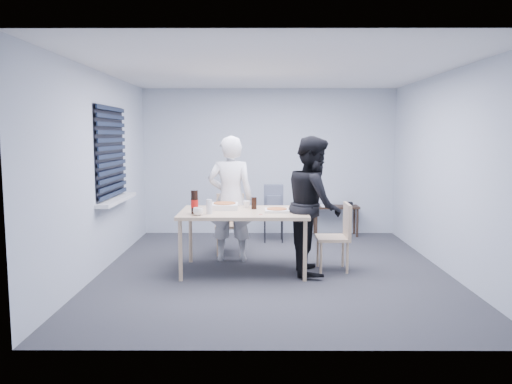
{
  "coord_description": "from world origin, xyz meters",
  "views": [
    {
      "loc": [
        -0.21,
        -6.46,
        1.78
      ],
      "look_at": [
        -0.23,
        0.1,
        1.03
      ],
      "focal_mm": 35.0,
      "sensor_mm": 36.0,
      "label": 1
    }
  ],
  "objects_px": {
    "person_white": "(231,199)",
    "mug_b": "(247,204)",
    "person_black": "(313,205)",
    "mug_a": "(198,211)",
    "stool": "(273,218)",
    "chair_far": "(230,219)",
    "dining_table": "(244,215)",
    "side_table": "(336,210)",
    "backpack": "(273,198)",
    "chair_right": "(339,232)",
    "soda_bottle": "(195,203)"
  },
  "relations": [
    {
      "from": "chair_far",
      "to": "backpack",
      "type": "xyz_separation_m",
      "value": [
        0.68,
        0.78,
        0.22
      ]
    },
    {
      "from": "mug_b",
      "to": "chair_right",
      "type": "bearing_deg",
      "value": -11.93
    },
    {
      "from": "backpack",
      "to": "dining_table",
      "type": "bearing_deg",
      "value": -127.65
    },
    {
      "from": "backpack",
      "to": "soda_bottle",
      "type": "xyz_separation_m",
      "value": [
        -1.05,
        -2.06,
        0.21
      ]
    },
    {
      "from": "mug_b",
      "to": "stool",
      "type": "bearing_deg",
      "value": 74.94
    },
    {
      "from": "dining_table",
      "to": "soda_bottle",
      "type": "xyz_separation_m",
      "value": [
        -0.61,
        -0.23,
        0.2
      ]
    },
    {
      "from": "chair_right",
      "to": "person_black",
      "type": "distance_m",
      "value": 0.52
    },
    {
      "from": "mug_a",
      "to": "stool",
      "type": "bearing_deg",
      "value": 65.69
    },
    {
      "from": "stool",
      "to": "soda_bottle",
      "type": "xyz_separation_m",
      "value": [
        -1.05,
        -2.08,
        0.54
      ]
    },
    {
      "from": "stool",
      "to": "mug_a",
      "type": "xyz_separation_m",
      "value": [
        -1.0,
        -2.2,
        0.44
      ]
    },
    {
      "from": "chair_far",
      "to": "side_table",
      "type": "height_order",
      "value": "chair_far"
    },
    {
      "from": "backpack",
      "to": "chair_far",
      "type": "bearing_deg",
      "value": -154.93
    },
    {
      "from": "side_table",
      "to": "backpack",
      "type": "height_order",
      "value": "backpack"
    },
    {
      "from": "person_black",
      "to": "mug_a",
      "type": "relative_size",
      "value": 14.39
    },
    {
      "from": "chair_right",
      "to": "side_table",
      "type": "relative_size",
      "value": 1.12
    },
    {
      "from": "person_white",
      "to": "dining_table",
      "type": "bearing_deg",
      "value": 109.18
    },
    {
      "from": "chair_right",
      "to": "mug_b",
      "type": "xyz_separation_m",
      "value": [
        -1.22,
        0.26,
        0.33
      ]
    },
    {
      "from": "person_white",
      "to": "soda_bottle",
      "type": "relative_size",
      "value": 6.0
    },
    {
      "from": "side_table",
      "to": "chair_far",
      "type": "bearing_deg",
      "value": -144.42
    },
    {
      "from": "dining_table",
      "to": "soda_bottle",
      "type": "relative_size",
      "value": 5.55
    },
    {
      "from": "person_white",
      "to": "mug_b",
      "type": "relative_size",
      "value": 17.7
    },
    {
      "from": "soda_bottle",
      "to": "stool",
      "type": "bearing_deg",
      "value": 63.07
    },
    {
      "from": "chair_far",
      "to": "side_table",
      "type": "relative_size",
      "value": 1.12
    },
    {
      "from": "chair_far",
      "to": "mug_a",
      "type": "distance_m",
      "value": 1.48
    },
    {
      "from": "side_table",
      "to": "mug_b",
      "type": "bearing_deg",
      "value": -127.11
    },
    {
      "from": "chair_far",
      "to": "soda_bottle",
      "type": "distance_m",
      "value": 1.4
    },
    {
      "from": "dining_table",
      "to": "mug_b",
      "type": "distance_m",
      "value": 0.32
    },
    {
      "from": "chair_right",
      "to": "soda_bottle",
      "type": "xyz_separation_m",
      "value": [
        -1.86,
        -0.28,
        0.43
      ]
    },
    {
      "from": "side_table",
      "to": "person_black",
      "type": "bearing_deg",
      "value": -105.62
    },
    {
      "from": "side_table",
      "to": "soda_bottle",
      "type": "xyz_separation_m",
      "value": [
        -2.18,
        -2.57,
        0.49
      ]
    },
    {
      "from": "person_black",
      "to": "mug_a",
      "type": "distance_m",
      "value": 1.48
    },
    {
      "from": "person_black",
      "to": "mug_a",
      "type": "height_order",
      "value": "person_black"
    },
    {
      "from": "chair_far",
      "to": "mug_a",
      "type": "height_order",
      "value": "mug_a"
    },
    {
      "from": "dining_table",
      "to": "person_black",
      "type": "height_order",
      "value": "person_black"
    },
    {
      "from": "chair_far",
      "to": "side_table",
      "type": "xyz_separation_m",
      "value": [
        1.81,
        1.29,
        -0.06
      ]
    },
    {
      "from": "chair_right",
      "to": "soda_bottle",
      "type": "height_order",
      "value": "soda_bottle"
    },
    {
      "from": "chair_right",
      "to": "stool",
      "type": "height_order",
      "value": "chair_right"
    },
    {
      "from": "stool",
      "to": "person_white",
      "type": "bearing_deg",
      "value": -117.12
    },
    {
      "from": "mug_a",
      "to": "dining_table",
      "type": "bearing_deg",
      "value": 33.29
    },
    {
      "from": "chair_far",
      "to": "stool",
      "type": "bearing_deg",
      "value": 49.48
    },
    {
      "from": "chair_right",
      "to": "backpack",
      "type": "relative_size",
      "value": 1.99
    },
    {
      "from": "mug_b",
      "to": "chair_far",
      "type": "bearing_deg",
      "value": 109.96
    },
    {
      "from": "person_black",
      "to": "side_table",
      "type": "distance_m",
      "value": 2.52
    },
    {
      "from": "person_white",
      "to": "mug_b",
      "type": "bearing_deg",
      "value": 130.59
    },
    {
      "from": "chair_right",
      "to": "stool",
      "type": "relative_size",
      "value": 1.74
    },
    {
      "from": "stool",
      "to": "mug_a",
      "type": "relative_size",
      "value": 4.17
    },
    {
      "from": "chair_far",
      "to": "soda_bottle",
      "type": "relative_size",
      "value": 3.01
    },
    {
      "from": "chair_far",
      "to": "person_black",
      "type": "xyz_separation_m",
      "value": [
        1.14,
        -1.1,
        0.37
      ]
    },
    {
      "from": "dining_table",
      "to": "backpack",
      "type": "distance_m",
      "value": 1.88
    },
    {
      "from": "mug_b",
      "to": "soda_bottle",
      "type": "distance_m",
      "value": 0.84
    }
  ]
}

